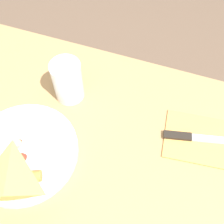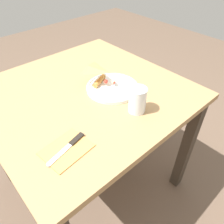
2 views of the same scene
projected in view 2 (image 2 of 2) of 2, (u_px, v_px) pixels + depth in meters
The scene contains 6 objects.
ground_plane at pixel (93, 179), 1.52m from camera, with size 6.00×6.00×0.00m, color brown.
dining_table at pixel (86, 110), 1.11m from camera, with size 0.91×0.88×0.75m.
plate_pizza at pixel (112, 87), 1.04m from camera, with size 0.25×0.25×0.05m.
milk_glass at pixel (137, 101), 0.89m from camera, with size 0.07×0.07×0.11m.
napkin_folded at pixel (67, 149), 0.76m from camera, with size 0.18×0.15×0.00m.
butter_knife at pixel (68, 147), 0.76m from camera, with size 0.17×0.06×0.01m.
Camera 2 is at (0.48, 0.72, 1.34)m, focal length 35.00 mm.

